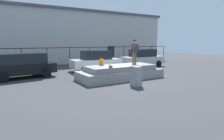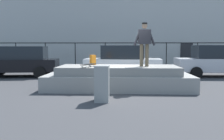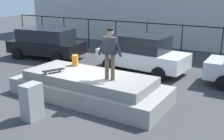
{
  "view_description": "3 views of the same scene",
  "coord_description": "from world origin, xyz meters",
  "px_view_note": "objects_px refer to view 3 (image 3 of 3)",
  "views": [
    {
      "loc": [
        -7.26,
        -10.9,
        2.53
      ],
      "look_at": [
        0.12,
        1.3,
        0.42
      ],
      "focal_mm": 30.42,
      "sensor_mm": 36.0,
      "label": 1
    },
    {
      "loc": [
        0.14,
        -10.06,
        1.76
      ],
      "look_at": [
        -0.34,
        1.27,
        0.64
      ],
      "focal_mm": 39.07,
      "sensor_mm": 36.0,
      "label": 2
    },
    {
      "loc": [
        5.68,
        -7.85,
        3.88
      ],
      "look_at": [
        0.24,
        1.16,
        0.81
      ],
      "focal_mm": 43.9,
      "sensor_mm": 36.0,
      "label": 3
    }
  ],
  "objects_px": {
    "utility_box": "(32,102)",
    "car_white_sedan_mid": "(142,53)",
    "skateboarder": "(110,51)",
    "car_black_hatchback_near": "(46,43)",
    "backpack": "(75,60)",
    "skateboard": "(54,70)"
  },
  "relations": [
    {
      "from": "utility_box",
      "to": "car_white_sedan_mid",
      "type": "bearing_deg",
      "value": 84.58
    },
    {
      "from": "car_white_sedan_mid",
      "to": "utility_box",
      "type": "distance_m",
      "value": 6.59
    },
    {
      "from": "car_black_hatchback_near",
      "to": "car_white_sedan_mid",
      "type": "xyz_separation_m",
      "value": [
        6.03,
        0.37,
        -0.02
      ]
    },
    {
      "from": "backpack",
      "to": "utility_box",
      "type": "height_order",
      "value": "backpack"
    },
    {
      "from": "car_black_hatchback_near",
      "to": "utility_box",
      "type": "height_order",
      "value": "car_black_hatchback_near"
    },
    {
      "from": "backpack",
      "to": "utility_box",
      "type": "distance_m",
      "value": 3.12
    },
    {
      "from": "skateboarder",
      "to": "car_black_hatchback_near",
      "type": "bearing_deg",
      "value": 149.63
    },
    {
      "from": "car_black_hatchback_near",
      "to": "car_white_sedan_mid",
      "type": "height_order",
      "value": "car_white_sedan_mid"
    },
    {
      "from": "backpack",
      "to": "utility_box",
      "type": "xyz_separation_m",
      "value": [
        0.66,
        -3.0,
        -0.58
      ]
    },
    {
      "from": "skateboard",
      "to": "car_black_hatchback_near",
      "type": "height_order",
      "value": "car_black_hatchback_near"
    },
    {
      "from": "car_black_hatchback_near",
      "to": "car_white_sedan_mid",
      "type": "distance_m",
      "value": 6.04
    },
    {
      "from": "car_white_sedan_mid",
      "to": "skateboarder",
      "type": "bearing_deg",
      "value": -79.28
    },
    {
      "from": "skateboarder",
      "to": "backpack",
      "type": "height_order",
      "value": "skateboarder"
    },
    {
      "from": "backpack",
      "to": "utility_box",
      "type": "bearing_deg",
      "value": 166.59
    },
    {
      "from": "skateboard",
      "to": "utility_box",
      "type": "relative_size",
      "value": 0.73
    },
    {
      "from": "skateboard",
      "to": "car_white_sedan_mid",
      "type": "xyz_separation_m",
      "value": [
        1.37,
        4.79,
        -0.14
      ]
    },
    {
      "from": "backpack",
      "to": "utility_box",
      "type": "relative_size",
      "value": 0.38
    },
    {
      "from": "car_black_hatchback_near",
      "to": "skateboarder",
      "type": "bearing_deg",
      "value": -30.37
    },
    {
      "from": "skateboard",
      "to": "car_white_sedan_mid",
      "type": "bearing_deg",
      "value": 74.08
    },
    {
      "from": "skateboard",
      "to": "backpack",
      "type": "bearing_deg",
      "value": 88.84
    },
    {
      "from": "car_black_hatchback_near",
      "to": "utility_box",
      "type": "distance_m",
      "value": 8.17
    },
    {
      "from": "skateboard",
      "to": "backpack",
      "type": "xyz_separation_m",
      "value": [
        0.03,
        1.25,
        0.11
      ]
    }
  ]
}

